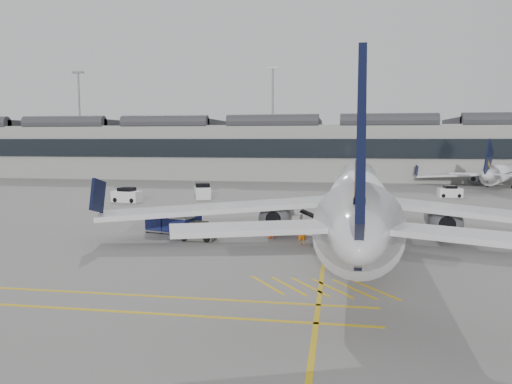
% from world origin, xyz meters
% --- Properties ---
extents(ground, '(220.00, 220.00, 0.00)m').
position_xyz_m(ground, '(0.00, 0.00, 0.00)').
color(ground, gray).
rests_on(ground, ground).
extents(terminal, '(200.00, 20.45, 12.40)m').
position_xyz_m(terminal, '(0.00, 71.93, 6.14)').
color(terminal, '#9E9E99').
rests_on(terminal, ground).
extents(light_masts, '(113.00, 0.60, 25.45)m').
position_xyz_m(light_masts, '(-1.67, 86.00, 14.49)').
color(light_masts, slate).
rests_on(light_masts, ground).
extents(apron_markings, '(0.25, 60.00, 0.01)m').
position_xyz_m(apron_markings, '(10.00, 10.00, 0.01)').
color(apron_markings, gold).
rests_on(apron_markings, ground).
extents(airliner_main, '(41.65, 45.55, 12.11)m').
position_xyz_m(airliner_main, '(12.41, 5.81, 3.56)').
color(airliner_main, white).
rests_on(airliner_main, ground).
extents(airliner_far, '(26.19, 28.89, 8.33)m').
position_xyz_m(airliner_far, '(38.73, 57.21, 2.45)').
color(airliner_far, white).
rests_on(airliner_far, ground).
extents(belt_loader, '(5.19, 2.08, 2.09)m').
position_xyz_m(belt_loader, '(8.33, 8.82, 0.61)').
color(belt_loader, beige).
rests_on(belt_loader, ground).
extents(baggage_cart_a, '(2.07, 1.86, 1.83)m').
position_xyz_m(baggage_cart_a, '(-1.79, 4.80, 0.98)').
color(baggage_cart_a, gray).
rests_on(baggage_cart_a, ground).
extents(baggage_cart_b, '(1.89, 1.71, 1.65)m').
position_xyz_m(baggage_cart_b, '(-3.28, 6.88, 0.88)').
color(baggage_cart_b, gray).
rests_on(baggage_cart_b, ground).
extents(baggage_cart_c, '(2.06, 1.90, 1.76)m').
position_xyz_m(baggage_cart_c, '(-2.17, 9.26, 0.94)').
color(baggage_cart_c, gray).
rests_on(baggage_cart_c, ground).
extents(baggage_cart_d, '(2.15, 1.92, 1.92)m').
position_xyz_m(baggage_cart_d, '(-4.81, 7.36, 1.03)').
color(baggage_cart_d, gray).
rests_on(baggage_cart_d, ground).
extents(ramp_agent_a, '(0.76, 0.60, 1.82)m').
position_xyz_m(ramp_agent_a, '(8.14, 4.22, 0.91)').
color(ramp_agent_a, orange).
rests_on(ramp_agent_a, ground).
extents(ramp_agent_b, '(1.09, 1.04, 1.78)m').
position_xyz_m(ramp_agent_b, '(5.39, 6.25, 0.89)').
color(ramp_agent_b, '#F8410D').
rests_on(ramp_agent_b, ground).
extents(pushback_tug, '(2.79, 1.85, 1.49)m').
position_xyz_m(pushback_tug, '(-0.28, 4.58, 0.66)').
color(pushback_tug, '#505447').
rests_on(pushback_tug, ground).
extents(safety_cone_nose, '(0.40, 0.40, 0.56)m').
position_xyz_m(safety_cone_nose, '(9.58, 20.97, 0.28)').
color(safety_cone_nose, '#F24C0A').
rests_on(safety_cone_nose, ground).
extents(safety_cone_engine, '(0.34, 0.34, 0.47)m').
position_xyz_m(safety_cone_engine, '(13.90, 8.68, 0.24)').
color(safety_cone_engine, '#F24C0A').
rests_on(safety_cone_engine, ground).
extents(service_van_left, '(3.94, 2.38, 1.90)m').
position_xyz_m(service_van_left, '(-16.53, 27.28, 0.85)').
color(service_van_left, white).
rests_on(service_van_left, ground).
extents(service_van_mid, '(3.32, 4.56, 2.11)m').
position_xyz_m(service_van_mid, '(-7.83, 32.84, 0.94)').
color(service_van_mid, white).
rests_on(service_van_mid, ground).
extents(service_van_right, '(3.34, 1.84, 1.66)m').
position_xyz_m(service_van_right, '(26.60, 40.06, 0.74)').
color(service_van_right, white).
rests_on(service_van_right, ground).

